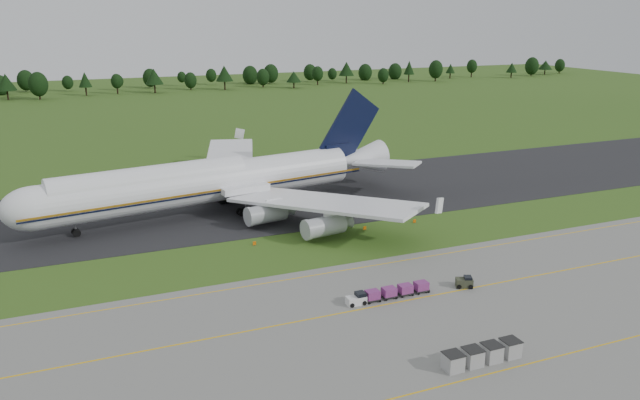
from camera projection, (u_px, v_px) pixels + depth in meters
name	position (u px, v px, depth m)	size (l,w,h in m)	color
ground	(321.00, 247.00, 97.85)	(600.00, 600.00, 0.00)	#315318
apron	(441.00, 349.00, 67.72)	(300.00, 52.00, 0.06)	slate
taxiway	(267.00, 200.00, 122.65)	(300.00, 40.00, 0.08)	black
apron_markings	(409.00, 321.00, 73.93)	(300.00, 30.20, 0.01)	#E6AF0D
tree_line	(100.00, 81.00, 284.70)	(525.62, 22.90, 11.70)	black
aircraft	(212.00, 181.00, 113.31)	(74.74, 71.56, 20.90)	white
baggage_train	(387.00, 293.00, 79.71)	(11.63, 1.49, 1.43)	silver
utility_cart	(464.00, 283.00, 83.12)	(2.54, 2.11, 1.20)	#353928
uld_row	(482.00, 355.00, 64.84)	(9.10, 1.90, 1.87)	#979797
edge_markers	(339.00, 232.00, 103.93)	(29.70, 0.30, 0.60)	#DF5C07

